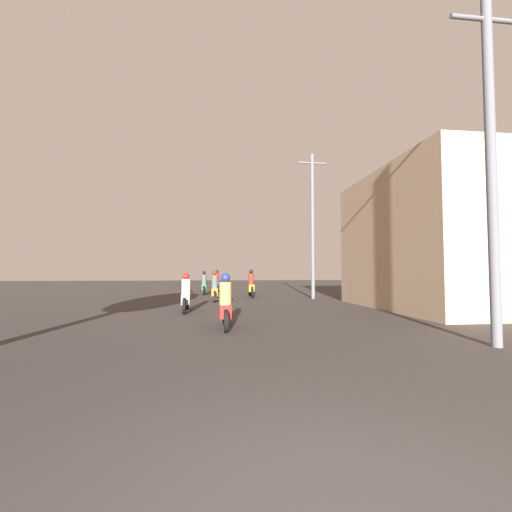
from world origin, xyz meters
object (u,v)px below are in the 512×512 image
object	(u,v)px
motorcycle_orange	(215,289)
building_right_near	(439,240)
utility_pole_far	(313,223)
utility_pole_near	(491,160)
motorcycle_blue	(217,283)
motorcycle_red	(225,306)
motorcycle_green	(204,285)
motorcycle_yellow	(251,286)
motorcycle_silver	(186,296)

from	to	relation	value
motorcycle_orange	building_right_near	xyz separation A→B (m)	(9.14, -4.59, 2.19)
motorcycle_orange	utility_pole_far	bearing A→B (deg)	10.09
utility_pole_near	motorcycle_blue	bearing A→B (deg)	104.89
motorcycle_orange	motorcycle_red	bearing A→B (deg)	-88.76
motorcycle_green	building_right_near	bearing A→B (deg)	-52.98
motorcycle_red	utility_pole_far	distance (m)	11.37
motorcycle_orange	utility_pole_far	world-z (taller)	utility_pole_far
motorcycle_blue	utility_pole_near	xyz separation A→B (m)	(5.38, -20.24, 3.12)
utility_pole_near	building_right_near	bearing A→B (deg)	62.18
motorcycle_yellow	motorcycle_green	size ratio (longest dim) A/B	1.10
motorcycle_yellow	motorcycle_blue	world-z (taller)	motorcycle_blue
motorcycle_orange	motorcycle_yellow	xyz separation A→B (m)	(2.15, 2.65, 0.03)
motorcycle_yellow	building_right_near	size ratio (longest dim) A/B	0.26
motorcycle_blue	utility_pole_near	distance (m)	21.17
utility_pole_near	motorcycle_red	bearing A→B (deg)	150.67
motorcycle_red	utility_pole_near	xyz separation A→B (m)	(5.29, -2.97, 3.19)
motorcycle_green	utility_pole_far	distance (m)	8.32
motorcycle_red	motorcycle_orange	distance (m)	8.40
motorcycle_orange	motorcycle_blue	xyz separation A→B (m)	(0.19, 8.87, 0.04)
motorcycle_red	motorcycle_silver	bearing A→B (deg)	106.20
motorcycle_blue	motorcycle_green	bearing A→B (deg)	-99.46
motorcycle_yellow	motorcycle_silver	bearing A→B (deg)	-111.69
motorcycle_green	building_right_near	size ratio (longest dim) A/B	0.24
motorcycle_orange	utility_pole_near	bearing A→B (deg)	-64.57
motorcycle_silver	utility_pole_near	xyz separation A→B (m)	(6.63, -6.78, 3.19)
motorcycle_red	utility_pole_near	bearing A→B (deg)	-32.59
motorcycle_blue	building_right_near	size ratio (longest dim) A/B	0.24
motorcycle_orange	utility_pole_far	distance (m)	6.65
motorcycle_silver	motorcycle_yellow	world-z (taller)	motorcycle_yellow
motorcycle_red	motorcycle_green	distance (m)	13.72
motorcycle_yellow	motorcycle_blue	distance (m)	6.53
motorcycle_yellow	utility_pole_far	distance (m)	5.16
building_right_near	motorcycle_blue	bearing A→B (deg)	123.63
motorcycle_orange	building_right_near	distance (m)	10.46
motorcycle_red	building_right_near	size ratio (longest dim) A/B	0.24
utility_pole_near	utility_pole_far	distance (m)	12.41
motorcycle_red	building_right_near	distance (m)	9.90
motorcycle_silver	utility_pole_far	distance (m)	9.37
motorcycle_orange	building_right_near	size ratio (longest dim) A/B	0.25
motorcycle_yellow	utility_pole_far	world-z (taller)	utility_pole_far
motorcycle_orange	building_right_near	bearing A→B (deg)	-27.35
motorcycle_silver	utility_pole_far	size ratio (longest dim) A/B	0.24
motorcycle_silver	utility_pole_far	bearing A→B (deg)	48.42
utility_pole_far	motorcycle_red	bearing A→B (deg)	-118.79
motorcycle_red	utility_pole_far	bearing A→B (deg)	57.95
motorcycle_red	motorcycle_green	bearing A→B (deg)	90.81
motorcycle_green	utility_pole_near	size ratio (longest dim) A/B	0.26
motorcycle_red	building_right_near	world-z (taller)	building_right_near
building_right_near	utility_pole_far	bearing A→B (deg)	123.16
utility_pole_far	motorcycle_green	bearing A→B (deg)	145.36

